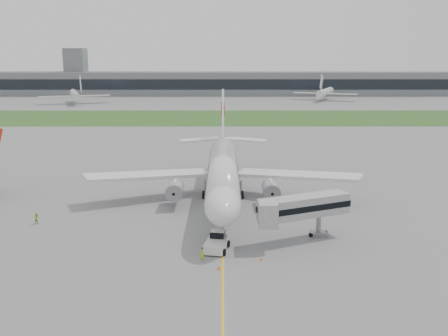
{
  "coord_description": "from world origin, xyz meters",
  "views": [
    {
      "loc": [
        0.04,
        -78.84,
        25.33
      ],
      "look_at": [
        0.17,
        2.0,
        6.6
      ],
      "focal_mm": 40.0,
      "sensor_mm": 36.0,
      "label": 1
    }
  ],
  "objects_px": {
    "airliner": "(223,170)",
    "ground_crew_near": "(202,255)",
    "pushback_tug": "(217,242)",
    "jet_bridge": "(299,208)"
  },
  "relations": [
    {
      "from": "airliner",
      "to": "ground_crew_near",
      "type": "bearing_deg",
      "value": -95.72
    },
    {
      "from": "airliner",
      "to": "jet_bridge",
      "type": "relative_size",
      "value": 4.02
    },
    {
      "from": "pushback_tug",
      "to": "jet_bridge",
      "type": "xyz_separation_m",
      "value": [
        11.19,
        2.92,
        3.74
      ]
    },
    {
      "from": "airliner",
      "to": "pushback_tug",
      "type": "distance_m",
      "value": 22.55
    },
    {
      "from": "airliner",
      "to": "jet_bridge",
      "type": "distance_m",
      "value": 21.78
    },
    {
      "from": "pushback_tug",
      "to": "airliner",
      "type": "bearing_deg",
      "value": 98.52
    },
    {
      "from": "pushback_tug",
      "to": "ground_crew_near",
      "type": "distance_m",
      "value": 4.17
    },
    {
      "from": "airliner",
      "to": "ground_crew_near",
      "type": "height_order",
      "value": "airliner"
    },
    {
      "from": "jet_bridge",
      "to": "ground_crew_near",
      "type": "height_order",
      "value": "jet_bridge"
    },
    {
      "from": "airliner",
      "to": "pushback_tug",
      "type": "xyz_separation_m",
      "value": [
        -0.83,
        -22.07,
        -4.59
      ]
    }
  ]
}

